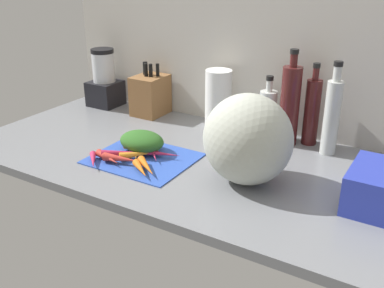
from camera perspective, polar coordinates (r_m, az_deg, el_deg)
ground_plane at (r=157.81cm, az=0.95°, el=-2.17°), size 170.00×80.00×3.00cm
wall_back at (r=180.73cm, az=7.28°, el=11.46°), size 170.00×3.00×60.00cm
cutting_board at (r=156.61cm, az=-6.22°, el=-1.76°), size 34.31×28.98×0.80cm
carrot_0 at (r=154.05cm, az=-12.45°, el=-2.01°), size 8.93×9.34×2.22cm
carrot_1 at (r=159.46cm, az=-6.36°, el=-0.47°), size 14.21×4.64×3.40cm
carrot_2 at (r=156.73cm, az=-8.89°, el=-1.14°), size 12.63×10.93×2.92cm
carrot_3 at (r=144.90cm, az=-6.52°, el=-3.19°), size 10.36×8.54×2.51cm
carrot_4 at (r=146.14cm, az=-5.76°, el=-2.88°), size 11.59×9.38×2.66cm
carrot_5 at (r=154.22cm, az=-10.65°, el=-1.73°), size 11.77×5.79×2.69cm
carrot_6 at (r=152.17cm, az=-8.93°, el=-1.88°), size 13.31×6.02×3.03cm
carrot_7 at (r=157.49cm, az=-5.97°, el=-0.79°), size 10.70×6.28×3.27cm
carrot_8 at (r=159.19cm, az=-7.18°, el=-0.79°), size 11.24×13.32×2.18cm
carrot_9 at (r=163.02cm, az=-7.09°, el=-0.19°), size 15.00×7.15×2.21cm
carrot_10 at (r=155.40cm, az=-6.69°, el=-1.26°), size 11.06×12.21×2.76cm
carrot_11 at (r=155.46cm, az=-4.32°, el=-1.21°), size 15.90×7.00×2.51cm
carrot_12 at (r=158.09cm, az=-5.10°, el=-0.80°), size 14.46×14.52×2.54cm
carrot_greens_pile at (r=160.16cm, az=-6.39°, el=0.36°), size 16.74×12.88×7.08cm
winter_squash at (r=136.23cm, az=7.09°, el=0.58°), size 27.62×25.48×28.17cm
knife_block at (r=198.12cm, az=-5.32°, el=6.25°), size 12.39×15.30×22.65cm
blender_appliance at (r=212.69cm, az=-11.05°, el=7.80°), size 13.45×13.45×26.37cm
paper_towel_roll at (r=180.94cm, az=3.34°, el=5.69°), size 10.51×10.51×23.74cm
bottle_0 at (r=173.30cm, az=9.56°, el=3.86°), size 6.62×6.62×24.25cm
bottle_1 at (r=167.26cm, az=12.32°, el=4.89°), size 7.12×7.12×35.31cm
bottle_2 at (r=169.86cm, az=14.97°, el=4.09°), size 5.66×5.66×30.41cm
bottle_3 at (r=162.54cm, az=17.33°, el=3.47°), size 5.52×5.52×33.06cm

